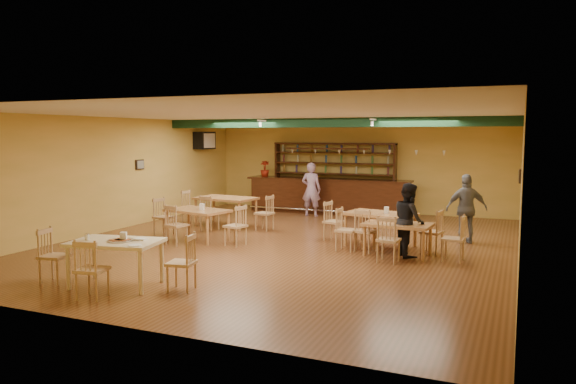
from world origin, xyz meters
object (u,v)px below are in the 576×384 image
at_px(dining_table_d, 397,239).
at_px(patron_right_a, 409,220).
at_px(bar_counter, 327,196).
at_px(dining_table_c, 198,225).
at_px(dining_table_b, 380,230).
at_px(near_table, 116,263).
at_px(patron_bar, 311,189).
at_px(dining_table_a, 226,212).

distance_m(dining_table_d, patron_right_a, 0.49).
height_order(bar_counter, dining_table_c, bar_counter).
bearing_deg(dining_table_d, patron_right_a, 11.76).
relative_size(bar_counter, dining_table_b, 3.51).
distance_m(near_table, patron_bar, 8.79).
height_order(dining_table_d, near_table, near_table).
xyz_separation_m(dining_table_b, dining_table_d, (0.57, -0.83, -0.04)).
distance_m(bar_counter, patron_bar, 0.91).
distance_m(bar_counter, patron_right_a, 6.51).
bearing_deg(dining_table_d, dining_table_a, 163.77).
bearing_deg(bar_counter, patron_right_a, -55.88).
bearing_deg(dining_table_d, bar_counter, 125.82).
xyz_separation_m(bar_counter, dining_table_b, (2.85, -4.58, -0.18)).
xyz_separation_m(bar_counter, dining_table_a, (-1.76, -3.55, -0.16)).
relative_size(dining_table_a, dining_table_d, 1.18).
xyz_separation_m(dining_table_b, dining_table_c, (-4.25, -0.98, -0.01)).
height_order(dining_table_b, dining_table_c, dining_table_b).
distance_m(patron_bar, patron_right_a, 6.00).
distance_m(dining_table_a, patron_bar, 3.15).
distance_m(dining_table_b, patron_bar, 4.89).
height_order(dining_table_b, patron_right_a, patron_right_a).
distance_m(dining_table_b, patron_right_a, 1.20).
bearing_deg(patron_right_a, patron_bar, 13.07).
distance_m(dining_table_a, dining_table_d, 5.50).
xyz_separation_m(dining_table_b, near_table, (-3.29, -5.02, 0.00)).
height_order(dining_table_d, patron_bar, patron_bar).
height_order(dining_table_c, near_table, near_table).
xyz_separation_m(dining_table_c, dining_table_d, (4.82, 0.15, -0.03)).
distance_m(dining_table_c, dining_table_d, 4.83).
relative_size(dining_table_b, patron_bar, 0.91).
bearing_deg(dining_table_b, dining_table_d, -43.20).
xyz_separation_m(bar_counter, near_table, (-0.45, -9.60, -0.18)).
height_order(dining_table_c, patron_right_a, patron_right_a).
distance_m(dining_table_a, dining_table_c, 2.04).
relative_size(dining_table_c, dining_table_d, 1.08).
bearing_deg(dining_table_c, patron_bar, 88.16).
distance_m(near_table, patron_right_a, 5.89).
relative_size(dining_table_b, patron_right_a, 0.99).
distance_m(dining_table_b, dining_table_c, 4.36).
height_order(dining_table_b, patron_bar, patron_bar).
height_order(dining_table_b, near_table, near_table).
relative_size(bar_counter, near_table, 3.73).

